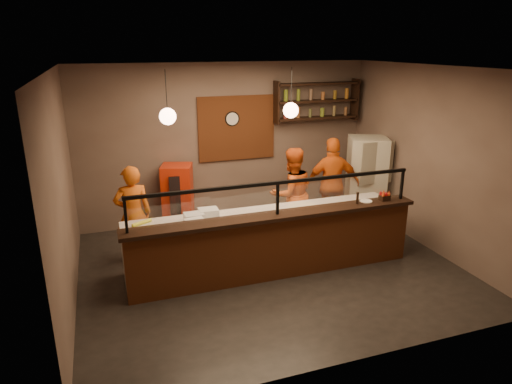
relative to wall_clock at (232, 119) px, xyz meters
name	(u,v)px	position (x,y,z in m)	size (l,w,h in m)	color
floor	(270,268)	(-0.10, -2.46, -2.10)	(6.00, 6.00, 0.00)	black
ceiling	(272,68)	(-0.10, -2.46, 1.10)	(6.00, 6.00, 0.00)	#342C28
wall_back	(227,143)	(-0.10, 0.04, -0.50)	(6.00, 6.00, 0.00)	#6F5C51
wall_left	(62,195)	(-3.10, -2.46, -0.50)	(5.00, 5.00, 0.00)	#6F5C51
wall_right	(431,160)	(2.90, -2.46, -0.50)	(5.00, 5.00, 0.00)	#6F5C51
wall_front	(355,236)	(-0.10, -4.96, -0.50)	(6.00, 6.00, 0.00)	#6F5C51
brick_patch	(237,128)	(0.10, 0.01, -0.20)	(1.60, 0.04, 1.30)	brown
service_counter	(277,247)	(-0.10, -2.76, -1.60)	(4.60, 0.25, 1.00)	brown
counter_ledge	(277,216)	(-0.10, -2.76, -1.07)	(4.70, 0.37, 0.06)	black
worktop_cabinet	(266,240)	(-0.10, -2.26, -1.68)	(4.60, 0.75, 0.85)	gray
worktop	(266,214)	(-0.10, -2.26, -1.23)	(4.60, 0.75, 0.05)	beige
sneeze_guard	(278,195)	(-0.10, -2.76, -0.73)	(4.50, 0.05, 0.52)	white
wall_shelving	(317,101)	(1.80, -0.14, 0.30)	(1.84, 0.28, 0.85)	black
wall_clock	(232,119)	(0.00, 0.00, 0.00)	(0.30, 0.30, 0.04)	black
pendant_left	(168,116)	(-1.60, -2.26, 0.45)	(0.24, 0.24, 0.77)	black
pendant_right	(291,110)	(0.30, -2.26, 0.45)	(0.24, 0.24, 0.77)	black
cook_left	(133,214)	(-2.15, -1.44, -1.27)	(0.61, 0.40, 1.67)	#CB5713
cook_mid	(291,194)	(0.72, -1.42, -1.23)	(0.85, 0.66, 1.75)	#C34912
cook_right	(332,184)	(1.65, -1.26, -1.18)	(1.08, 0.45, 1.84)	orange
fridge	(366,180)	(2.50, -1.11, -1.22)	(0.74, 0.69, 1.77)	beige
red_cooler	(178,198)	(-1.22, -0.31, -1.44)	(0.57, 0.52, 1.32)	#B8250C
pizza_dough	(303,207)	(0.59, -2.22, -1.19)	(0.53, 0.53, 0.01)	beige
prep_tub_a	(194,218)	(-1.29, -2.28, -1.13)	(0.29, 0.24, 0.15)	silver
prep_tub_b	(208,213)	(-1.04, -2.17, -1.12)	(0.30, 0.24, 0.15)	silver
prep_tub_c	(195,224)	(-1.33, -2.54, -1.13)	(0.29, 0.23, 0.14)	silver
rolling_pin	(142,223)	(-2.07, -2.11, -1.17)	(0.06, 0.06, 0.33)	yellow
condiment_caddy	(384,198)	(1.82, -2.74, -1.00)	(0.16, 0.12, 0.09)	black
pepper_mill	(357,198)	(1.30, -2.74, -0.94)	(0.04, 0.04, 0.19)	black
small_plate	(366,201)	(1.50, -2.70, -1.03)	(0.20, 0.20, 0.01)	silver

